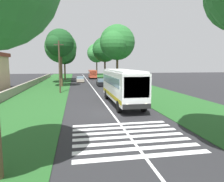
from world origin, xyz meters
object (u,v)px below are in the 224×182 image
object	(u,v)px
roadside_tree_right_3	(96,54)
trailing_car_1	(80,79)
roadside_tree_left_3	(64,53)
roadside_tree_right_0	(104,50)
coach_bus	(122,85)
roadside_tree_left_1	(60,48)
trailing_car_0	(102,83)
utility_pole	(59,66)
roadside_tree_right_2	(116,43)
trailing_minibus_0	(93,73)
roadside_tree_left_0	(59,44)

from	to	relation	value
roadside_tree_right_3	trailing_car_1	bearing A→B (deg)	167.28
roadside_tree_right_3	roadside_tree_left_3	bearing A→B (deg)	154.01
roadside_tree_right_0	trailing_car_1	bearing A→B (deg)	145.91
coach_bus	roadside_tree_left_1	xyz separation A→B (m)	(28.38, 8.26, 5.93)
trailing_car_0	roadside_tree_right_0	xyz separation A→B (m)	(19.97, -3.35, 7.68)
trailing_car_0	trailing_car_1	bearing A→B (deg)	23.97
roadside_tree_left_3	utility_pole	size ratio (longest dim) A/B	1.36
roadside_tree_right_2	trailing_car_1	bearing A→B (deg)	38.98
roadside_tree_right_0	utility_pole	size ratio (longest dim) A/B	1.58
trailing_car_0	roadside_tree_right_3	world-z (taller)	roadside_tree_right_3
trailing_minibus_0	roadside_tree_left_3	size ratio (longest dim) A/B	0.57
trailing_car_1	roadside_tree_right_0	world-z (taller)	roadside_tree_right_0
coach_bus	roadside_tree_right_2	world-z (taller)	roadside_tree_right_2
roadside_tree_left_1	roadside_tree_right_3	distance (m)	33.53
coach_bus	roadside_tree_right_3	world-z (taller)	roadside_tree_right_3
trailing_car_0	roadside_tree_left_0	xyz separation A→B (m)	(-0.01, 8.03, 7.46)
roadside_tree_left_0	roadside_tree_right_0	world-z (taller)	roadside_tree_right_0
coach_bus	roadside_tree_left_0	xyz separation A→B (m)	(19.20, 7.77, 5.98)
roadside_tree_right_2	roadside_tree_right_3	xyz separation A→B (m)	(40.28, -0.06, -0.00)
roadside_tree_right_2	roadside_tree_right_3	distance (m)	40.28
trailing_car_0	trailing_minibus_0	bearing A→B (deg)	0.18
trailing_car_1	roadside_tree_left_0	world-z (taller)	roadside_tree_left_0
roadside_tree_left_1	roadside_tree_right_2	bearing A→B (deg)	-127.39
roadside_tree_right_3	utility_pole	bearing A→B (deg)	168.01
roadside_tree_left_0	roadside_tree_left_1	size ratio (longest dim) A/B	0.92
trailing_car_0	utility_pole	bearing A→B (deg)	140.75
trailing_minibus_0	roadside_tree_right_3	xyz separation A→B (m)	(19.83, -3.16, 6.90)
trailing_car_0	utility_pole	size ratio (longest dim) A/B	0.56
roadside_tree_left_1	roadside_tree_right_3	size ratio (longest dim) A/B	0.96
trailing_car_0	roadside_tree_left_0	distance (m)	10.96
roadside_tree_left_0	trailing_car_1	bearing A→B (deg)	-23.81
coach_bus	roadside_tree_left_3	xyz separation A→B (m)	(36.88, 7.82, 5.10)
roadside_tree_right_2	utility_pole	bearing A→B (deg)	132.09
trailing_minibus_0	utility_pole	bearing A→B (deg)	166.09
roadside_tree_left_0	utility_pole	xyz separation A→B (m)	(-9.14, -0.55, -4.08)
coach_bus	trailing_car_1	distance (m)	28.56
trailing_car_1	roadside_tree_left_1	world-z (taller)	roadside_tree_left_1
coach_bus	utility_pole	size ratio (longest dim) A/B	1.44
roadside_tree_left_0	roadside_tree_right_3	distance (m)	42.12
trailing_minibus_0	roadside_tree_left_3	distance (m)	10.32
trailing_car_1	roadside_tree_right_0	xyz separation A→B (m)	(10.91, -7.38, 7.68)
roadside_tree_left_3	roadside_tree_right_2	world-z (taller)	roadside_tree_right_2
roadside_tree_right_2	utility_pole	world-z (taller)	roadside_tree_right_2
coach_bus	roadside_tree_left_1	size ratio (longest dim) A/B	0.94
trailing_car_1	roadside_tree_left_0	xyz separation A→B (m)	(-9.07, 4.00, 7.46)
coach_bus	roadside_tree_left_3	distance (m)	38.05
trailing_car_0	roadside_tree_left_1	world-z (taller)	roadside_tree_left_1
roadside_tree_left_3	trailing_minibus_0	bearing A→B (deg)	-68.82
roadside_tree_left_3	roadside_tree_right_2	distance (m)	20.63
utility_pole	trailing_car_0	bearing A→B (deg)	-39.25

